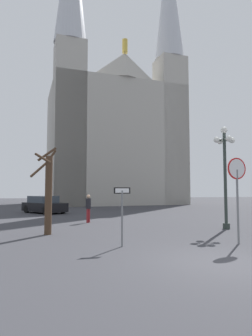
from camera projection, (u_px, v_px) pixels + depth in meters
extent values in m
plane|color=#38383D|center=(223.00, 263.00, 8.11)|extent=(120.00, 120.00, 0.00)
cube|color=#ADA89E|center=(113.00, 147.00, 41.97)|extent=(19.14, 15.18, 16.12)
pyramid|color=#ADA89E|center=(125.00, 66.00, 37.52)|extent=(6.36, 2.81, 3.50)
cylinder|color=gold|center=(125.00, 46.00, 37.71)|extent=(0.70, 0.70, 1.80)
cube|color=#ADA89E|center=(69.00, 123.00, 35.50)|extent=(4.17, 4.17, 20.11)
cube|color=#ADA89E|center=(171.00, 131.00, 40.02)|extent=(4.17, 4.17, 20.11)
cylinder|color=slate|center=(238.00, 206.00, 11.03)|extent=(0.08, 0.08, 2.80)
cylinder|color=red|center=(237.00, 169.00, 11.13)|extent=(0.82, 0.17, 0.83)
cylinder|color=white|center=(237.00, 168.00, 11.11)|extent=(0.72, 0.12, 0.73)
cylinder|color=slate|center=(122.00, 218.00, 10.47)|extent=(0.07, 0.07, 2.00)
cube|color=black|center=(122.00, 191.00, 10.55)|extent=(0.61, 0.06, 0.23)
cube|color=white|center=(122.00, 191.00, 10.53)|extent=(0.51, 0.03, 0.16)
cylinder|color=#2D3833|center=(225.00, 180.00, 15.19)|extent=(0.16, 0.16, 5.00)
cylinder|color=#2D3833|center=(226.00, 226.00, 15.02)|extent=(0.36, 0.36, 0.30)
sphere|color=white|center=(224.00, 130.00, 15.38)|extent=(0.34, 0.34, 0.34)
sphere|color=white|center=(232.00, 140.00, 15.43)|extent=(0.31, 0.31, 0.31)
cylinder|color=#2D3833|center=(228.00, 140.00, 15.38)|extent=(0.05, 0.45, 0.05)
sphere|color=white|center=(220.00, 141.00, 15.78)|extent=(0.31, 0.31, 0.31)
cylinder|color=#2D3833|center=(222.00, 141.00, 15.56)|extent=(0.45, 0.05, 0.05)
sphere|color=white|center=(217.00, 140.00, 15.25)|extent=(0.31, 0.31, 0.31)
cylinder|color=#2D3833|center=(220.00, 140.00, 15.30)|extent=(0.05, 0.45, 0.05)
sphere|color=white|center=(229.00, 139.00, 14.90)|extent=(0.31, 0.31, 0.31)
cylinder|color=#2D3833|center=(227.00, 139.00, 15.12)|extent=(0.45, 0.05, 0.05)
cylinder|color=#473323|center=(48.00, 195.00, 13.27)|extent=(0.32, 0.32, 3.57)
cylinder|color=#473323|center=(51.00, 158.00, 13.62)|extent=(0.55, 0.23, 0.74)
cylinder|color=#473323|center=(41.00, 168.00, 13.65)|extent=(0.89, 0.93, 0.94)
cylinder|color=#473323|center=(43.00, 158.00, 12.99)|extent=(0.81, 0.61, 0.54)
cylinder|color=#473323|center=(47.00, 154.00, 13.76)|extent=(0.88, 0.38, 0.72)
cube|color=black|center=(44.00, 207.00, 24.86)|extent=(4.05, 4.43, 0.73)
cube|color=#333D47|center=(43.00, 199.00, 25.05)|extent=(2.76, 2.87, 0.57)
cylinder|color=black|center=(63.00, 210.00, 24.57)|extent=(0.57, 0.64, 0.64)
cylinder|color=black|center=(46.00, 211.00, 23.30)|extent=(0.57, 0.64, 0.64)
cylinder|color=black|center=(43.00, 208.00, 26.40)|extent=(0.57, 0.64, 0.64)
cylinder|color=black|center=(27.00, 209.00, 25.13)|extent=(0.57, 0.64, 0.64)
cylinder|color=maroon|center=(89.00, 216.00, 17.90)|extent=(0.12, 0.12, 0.85)
cylinder|color=maroon|center=(87.00, 216.00, 17.76)|extent=(0.12, 0.12, 0.85)
cylinder|color=black|center=(88.00, 204.00, 17.88)|extent=(0.32, 0.32, 0.63)
sphere|color=tan|center=(88.00, 196.00, 17.91)|extent=(0.23, 0.23, 0.23)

